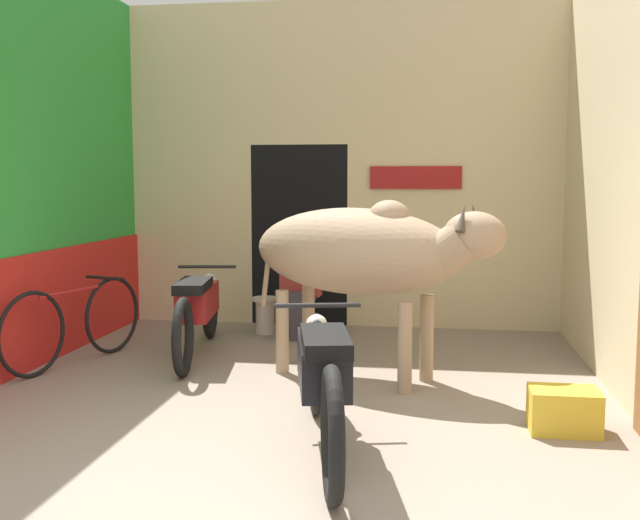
# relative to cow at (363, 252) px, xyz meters

# --- Properties ---
(ground_plane) EXTENTS (30.00, 30.00, 0.00)m
(ground_plane) POSITION_rel_cow_xyz_m (-0.46, -2.29, -1.04)
(ground_plane) COLOR gray
(wall_left_shopfront) EXTENTS (0.25, 4.47, 3.56)m
(wall_left_shopfront) POSITION_rel_cow_xyz_m (-2.93, -0.06, 0.68)
(wall_left_shopfront) COLOR green
(wall_left_shopfront) RESTS_ON ground_plane
(wall_back_with_doorway) EXTENTS (4.77, 0.93, 3.56)m
(wall_back_with_doorway) POSITION_rel_cow_xyz_m (-0.62, 2.43, 0.48)
(wall_back_with_doorway) COLOR beige
(wall_back_with_doorway) RESTS_ON ground_plane
(wall_right_with_door) EXTENTS (0.22, 4.47, 3.56)m
(wall_right_with_door) POSITION_rel_cow_xyz_m (2.01, -0.10, 0.71)
(wall_right_with_door) COLOR beige
(wall_right_with_door) RESTS_ON ground_plane
(cow) EXTENTS (2.22, 1.40, 1.47)m
(cow) POSITION_rel_cow_xyz_m (0.00, 0.00, 0.00)
(cow) COLOR tan
(cow) RESTS_ON ground_plane
(motorcycle_near) EXTENTS (0.67, 2.12, 0.81)m
(motorcycle_near) POSITION_rel_cow_xyz_m (-0.07, -1.70, -0.58)
(motorcycle_near) COLOR black
(motorcycle_near) RESTS_ON ground_plane
(motorcycle_far) EXTENTS (0.59, 2.17, 0.78)m
(motorcycle_far) POSITION_rel_cow_xyz_m (-1.58, 0.57, -0.59)
(motorcycle_far) COLOR black
(motorcycle_far) RESTS_ON ground_plane
(bicycle) EXTENTS (0.59, 1.64, 0.74)m
(bicycle) POSITION_rel_cow_xyz_m (-2.55, 0.08, -0.67)
(bicycle) COLOR black
(bicycle) RESTS_ON ground_plane
(shopkeeper_seated) EXTENTS (0.42, 0.34, 1.12)m
(shopkeeper_seated) POSITION_rel_cow_xyz_m (-0.78, 1.47, -0.46)
(shopkeeper_seated) COLOR #3D3842
(shopkeeper_seated) RESTS_ON ground_plane
(plastic_stool) EXTENTS (0.28, 0.28, 0.39)m
(plastic_stool) POSITION_rel_cow_xyz_m (-1.19, 1.63, -0.83)
(plastic_stool) COLOR beige
(plastic_stool) RESTS_ON ground_plane
(crate) EXTENTS (0.44, 0.32, 0.28)m
(crate) POSITION_rel_cow_xyz_m (1.42, -1.11, -0.90)
(crate) COLOR gold
(crate) RESTS_ON ground_plane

